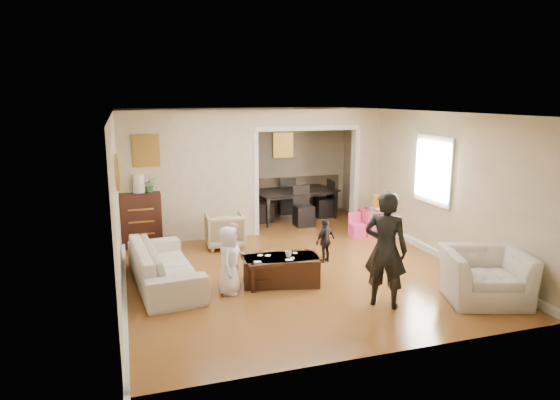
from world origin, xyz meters
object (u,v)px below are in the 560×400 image
object	(u,v)px
armchair_back	(225,230)
play_table	(374,222)
dresser	(141,219)
child_toddler	(325,241)
dining_table	(294,205)
cyan_cup	(372,209)
armchair_front	(485,276)
sofa	(165,265)
table_lamp	(139,183)
child_kneel_b	(233,252)
child_kneel_a	(229,260)
coffee_table	(281,270)
coffee_cup	(288,254)
adult_person	(386,250)

from	to	relation	value
armchair_back	play_table	bearing A→B (deg)	-177.17
dresser	child_toddler	size ratio (longest dim) A/B	1.36
dining_table	cyan_cup	bearing A→B (deg)	-67.89
armchair_back	armchair_front	xyz separation A→B (m)	(3.02, -3.66, 0.03)
sofa	child_toddler	distance (m)	2.79
table_lamp	cyan_cup	bearing A→B (deg)	-8.22
dining_table	child_kneel_b	size ratio (longest dim) A/B	2.05
table_lamp	play_table	distance (m)	4.86
armchair_back	child_kneel_a	size ratio (longest dim) A/B	0.72
armchair_front	child_kneel_a	distance (m)	3.67
coffee_table	child_toddler	xyz separation A→B (m)	(1.05, 0.75, 0.17)
sofa	coffee_table	xyz separation A→B (m)	(1.73, -0.50, -0.10)
armchair_back	coffee_table	xyz separation A→B (m)	(0.45, -2.17, -0.12)
sofa	child_kneel_a	bearing A→B (deg)	-131.57
table_lamp	child_kneel_a	distance (m)	3.18
coffee_cup	child_toddler	bearing A→B (deg)	40.10
dining_table	adult_person	size ratio (longest dim) A/B	1.21
coffee_cup	child_kneel_a	bearing A→B (deg)	-173.99
sofa	adult_person	bearing A→B (deg)	-126.63
armchair_back	child_kneel_b	xyz separation A→B (m)	(-0.25, -1.87, 0.15)
coffee_table	adult_person	bearing A→B (deg)	-48.15
dining_table	child_kneel_a	world-z (taller)	child_kneel_a
armchair_front	child_kneel_b	distance (m)	3.72
coffee_cup	dining_table	world-z (taller)	dining_table
armchair_front	cyan_cup	xyz separation A→B (m)	(0.08, 3.56, 0.19)
sofa	table_lamp	bearing A→B (deg)	1.20
armchair_front	child_toddler	bearing A→B (deg)	142.46
coffee_cup	dining_table	size ratio (longest dim) A/B	0.05
cyan_cup	dresser	bearing A→B (deg)	171.78
child_kneel_a	armchair_back	bearing A→B (deg)	13.91
table_lamp	play_table	bearing A→B (deg)	-7.45
armchair_back	adult_person	xyz separation A→B (m)	(1.56, -3.40, 0.48)
play_table	cyan_cup	world-z (taller)	cyan_cup
dining_table	child_toddler	xyz separation A→B (m)	(-0.50, -3.10, 0.04)
armchair_front	play_table	world-z (taller)	armchair_front
table_lamp	dining_table	size ratio (longest dim) A/B	0.18
sofa	dining_table	world-z (taller)	dining_table
table_lamp	cyan_cup	distance (m)	4.72
sofa	cyan_cup	distance (m)	4.65
cyan_cup	coffee_table	bearing A→B (deg)	-141.93
armchair_back	coffee_cup	xyz separation A→B (m)	(0.55, -2.22, 0.15)
armchair_back	cyan_cup	bearing A→B (deg)	-178.13
armchair_back	dresser	world-z (taller)	dresser
child_kneel_a	child_toddler	world-z (taller)	child_kneel_a
dresser	cyan_cup	xyz separation A→B (m)	(4.62, -0.67, 0.03)
dresser	cyan_cup	size ratio (longest dim) A/B	13.20
play_table	cyan_cup	distance (m)	0.32
adult_person	play_table	bearing A→B (deg)	-73.50
armchair_back	cyan_cup	size ratio (longest dim) A/B	9.14
armchair_front	cyan_cup	bearing A→B (deg)	107.18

